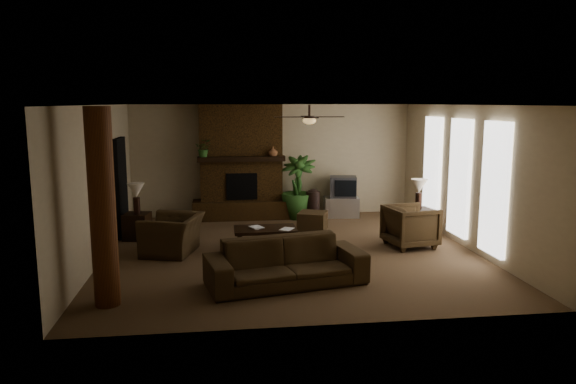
{
  "coord_description": "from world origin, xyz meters",
  "views": [
    {
      "loc": [
        -1.33,
        -9.96,
        2.85
      ],
      "look_at": [
        0.0,
        0.4,
        1.1
      ],
      "focal_mm": 33.53,
      "sensor_mm": 36.0,
      "label": 1
    }
  ],
  "objects": [
    {
      "name": "book_b",
      "position": [
        -0.17,
        0.06,
        0.58
      ],
      "size": [
        0.19,
        0.13,
        0.29
      ],
      "primitive_type": "imported",
      "rotation": [
        0.0,
        0.0,
        -0.54
      ],
      "color": "#999999",
      "rests_on": "coffee_table"
    },
    {
      "name": "mantel_vase",
      "position": [
        -0.04,
        2.93,
        1.67
      ],
      "size": [
        0.27,
        0.28,
        0.22
      ],
      "primitive_type": "imported",
      "rotation": [
        0.0,
        0.0,
        0.27
      ],
      "color": "brown",
      "rests_on": "fireplace"
    },
    {
      "name": "coffee_table",
      "position": [
        -0.47,
        0.21,
        0.37
      ],
      "size": [
        1.2,
        0.7,
        0.43
      ],
      "color": "black",
      "rests_on": "ground"
    },
    {
      "name": "side_table_right",
      "position": [
        3.01,
        1.08,
        0.28
      ],
      "size": [
        0.6,
        0.6,
        0.55
      ],
      "primitive_type": "cube",
      "rotation": [
        0.0,
        0.0,
        0.22
      ],
      "color": "black",
      "rests_on": "ground"
    },
    {
      "name": "windows",
      "position": [
        3.45,
        0.2,
        1.35
      ],
      "size": [
        0.08,
        3.65,
        2.35
      ],
      "color": "white",
      "rests_on": "ground"
    },
    {
      "name": "ceiling_fan",
      "position": [
        0.4,
        0.3,
        2.53
      ],
      "size": [
        1.35,
        1.35,
        0.37
      ],
      "color": "black",
      "rests_on": "ceiling"
    },
    {
      "name": "floor_plant",
      "position": [
        0.58,
        3.0,
        0.43
      ],
      "size": [
        1.38,
        1.76,
        0.87
      ],
      "primitive_type": "imported",
      "rotation": [
        0.0,
        0.0,
        -0.38
      ],
      "color": "#315E25",
      "rests_on": "ground"
    },
    {
      "name": "lamp_left",
      "position": [
        -3.05,
        1.31,
        1.0
      ],
      "size": [
        0.41,
        0.41,
        0.65
      ],
      "color": "black",
      "rests_on": "side_table_left"
    },
    {
      "name": "book_a",
      "position": [
        -0.74,
        0.19,
        0.57
      ],
      "size": [
        0.21,
        0.11,
        0.29
      ],
      "primitive_type": "imported",
      "rotation": [
        0.0,
        0.0,
        0.43
      ],
      "color": "#999999",
      "rests_on": "coffee_table"
    },
    {
      "name": "log_column",
      "position": [
        -2.95,
        -2.4,
        1.4
      ],
      "size": [
        0.36,
        0.36,
        2.8
      ],
      "primitive_type": "cylinder",
      "color": "brown",
      "rests_on": "ground"
    },
    {
      "name": "mantel_plant",
      "position": [
        -1.69,
        2.92,
        1.72
      ],
      "size": [
        0.4,
        0.44,
        0.33
      ],
      "primitive_type": "imported",
      "rotation": [
        0.0,
        0.0,
        -0.06
      ],
      "color": "#315E25",
      "rests_on": "fireplace"
    },
    {
      "name": "fireplace",
      "position": [
        -0.8,
        3.22,
        1.16
      ],
      "size": [
        2.4,
        0.7,
        2.8
      ],
      "color": "#4E3115",
      "rests_on": "ground"
    },
    {
      "name": "floor_vase",
      "position": [
        0.92,
        2.77,
        0.43
      ],
      "size": [
        0.34,
        0.34,
        0.77
      ],
      "color": "black",
      "rests_on": "ground"
    },
    {
      "name": "room_shell",
      "position": [
        0.0,
        0.0,
        1.4
      ],
      "size": [
        7.0,
        7.0,
        7.0
      ],
      "color": "brown",
      "rests_on": "ground"
    },
    {
      "name": "armchair_left",
      "position": [
        -2.25,
        0.18,
        0.49
      ],
      "size": [
        1.0,
        1.28,
        0.98
      ],
      "primitive_type": "imported",
      "rotation": [
        0.0,
        0.0,
        -1.84
      ],
      "color": "#3E2E1A",
      "rests_on": "ground"
    },
    {
      "name": "side_table_left",
      "position": [
        -3.07,
        1.36,
        0.28
      ],
      "size": [
        0.58,
        0.58,
        0.55
      ],
      "primitive_type": "cube",
      "rotation": [
        0.0,
        0.0,
        -0.18
      ],
      "color": "black",
      "rests_on": "ground"
    },
    {
      "name": "lamp_right",
      "position": [
        2.97,
        1.11,
        1.0
      ],
      "size": [
        0.44,
        0.44,
        0.65
      ],
      "color": "black",
      "rests_on": "side_table_right"
    },
    {
      "name": "ottoman",
      "position": [
        0.73,
        1.74,
        0.2
      ],
      "size": [
        0.78,
        0.78,
        0.4
      ],
      "primitive_type": "cube",
      "rotation": [
        0.0,
        0.0,
        -0.37
      ],
      "color": "#3E2E1A",
      "rests_on": "ground"
    },
    {
      "name": "armchair_right",
      "position": [
        2.42,
        0.06,
        0.46
      ],
      "size": [
        0.98,
        1.03,
        0.91
      ],
      "primitive_type": "imported",
      "rotation": [
        0.0,
        0.0,
        1.76
      ],
      "color": "#3E2E1A",
      "rests_on": "ground"
    },
    {
      "name": "tv_stand",
      "position": [
        1.68,
        3.01,
        0.25
      ],
      "size": [
        0.89,
        0.57,
        0.5
      ],
      "primitive_type": "cube",
      "rotation": [
        0.0,
        0.0,
        -0.09
      ],
      "color": "silver",
      "rests_on": "ground"
    },
    {
      "name": "tv",
      "position": [
        1.73,
        3.01,
        0.76
      ],
      "size": [
        0.73,
        0.64,
        0.52
      ],
      "color": "#3B3B3E",
      "rests_on": "tv_stand"
    },
    {
      "name": "sofa",
      "position": [
        -0.32,
        -1.87,
        0.48
      ],
      "size": [
        2.57,
        1.22,
        0.97
      ],
      "primitive_type": "imported",
      "rotation": [
        0.0,
        0.0,
        0.21
      ],
      "color": "#3E2E1A",
      "rests_on": "ground"
    },
    {
      "name": "doorway",
      "position": [
        -3.44,
        1.8,
        1.05
      ],
      "size": [
        0.1,
        1.0,
        2.1
      ],
      "primitive_type": "cube",
      "color": "black",
      "rests_on": "ground"
    }
  ]
}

